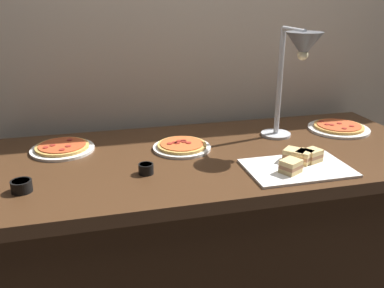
{
  "coord_description": "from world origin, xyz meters",
  "views": [
    {
      "loc": [
        -0.5,
        -1.57,
        1.41
      ],
      "look_at": [
        -0.1,
        0.0,
        0.81
      ],
      "focal_mm": 38.79,
      "sensor_mm": 36.0,
      "label": 1
    }
  ],
  "objects": [
    {
      "name": "buffet_table",
      "position": [
        0.0,
        0.0,
        0.39
      ],
      "size": [
        1.9,
        0.84,
        0.76
      ],
      "color": "#422816",
      "rests_on": "ground_plane"
    },
    {
      "name": "back_wall",
      "position": [
        0.0,
        0.5,
        1.2
      ],
      "size": [
        4.4,
        0.04,
        2.4
      ],
      "primitive_type": "cube",
      "color": "#B7A893",
      "rests_on": "ground_plane"
    },
    {
      "name": "pizza_plate_raised_stand",
      "position": [
        0.69,
        0.15,
        0.77
      ],
      "size": [
        0.3,
        0.3,
        0.03
      ],
      "color": "white",
      "rests_on": "buffet_table"
    },
    {
      "name": "sauce_cup_far",
      "position": [
        -0.75,
        -0.18,
        0.78
      ],
      "size": [
        0.07,
        0.07,
        0.04
      ],
      "color": "black",
      "rests_on": "buffet_table"
    },
    {
      "name": "pizza_plate_center",
      "position": [
        -0.13,
        0.08,
        0.77
      ],
      "size": [
        0.25,
        0.25,
        0.03
      ],
      "color": "white",
      "rests_on": "buffet_table"
    },
    {
      "name": "heat_lamp",
      "position": [
        0.35,
        -0.0,
        1.15
      ],
      "size": [
        0.15,
        0.33,
        0.51
      ],
      "color": "#B7BABF",
      "rests_on": "buffet_table"
    },
    {
      "name": "pizza_plate_front",
      "position": [
        -0.63,
        0.19,
        0.77
      ],
      "size": [
        0.27,
        0.27,
        0.03
      ],
      "color": "white",
      "rests_on": "buffet_table"
    },
    {
      "name": "sauce_cup_near",
      "position": [
        -0.32,
        -0.14,
        0.78
      ],
      "size": [
        0.06,
        0.06,
        0.04
      ],
      "color": "black",
      "rests_on": "buffet_table"
    },
    {
      "name": "sandwich_platter",
      "position": [
        0.26,
        -0.23,
        0.78
      ],
      "size": [
        0.4,
        0.26,
        0.06
      ],
      "color": "white",
      "rests_on": "buffet_table"
    }
  ]
}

